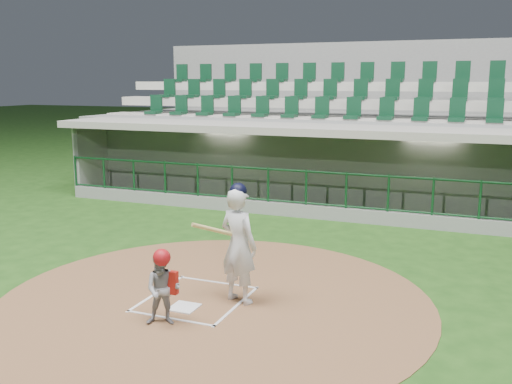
# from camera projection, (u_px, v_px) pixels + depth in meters

# --- Properties ---
(ground) EXTENTS (120.00, 120.00, 0.00)m
(ground) POSITION_uv_depth(u_px,v_px,m) (204.00, 294.00, 9.76)
(ground) COLOR #1B4112
(ground) RESTS_ON ground
(dirt_circle) EXTENTS (7.20, 7.20, 0.01)m
(dirt_circle) POSITION_uv_depth(u_px,v_px,m) (215.00, 300.00, 9.47)
(dirt_circle) COLOR brown
(dirt_circle) RESTS_ON ground
(home_plate) EXTENTS (0.43, 0.43, 0.02)m
(home_plate) POSITION_uv_depth(u_px,v_px,m) (184.00, 307.00, 9.12)
(home_plate) COLOR silver
(home_plate) RESTS_ON dirt_circle
(batter_box_chalk) EXTENTS (1.55, 1.80, 0.01)m
(batter_box_chalk) POSITION_uv_depth(u_px,v_px,m) (196.00, 299.00, 9.49)
(batter_box_chalk) COLOR white
(batter_box_chalk) RESTS_ON ground
(dugout_structure) EXTENTS (16.40, 3.70, 3.00)m
(dugout_structure) POSITION_uv_depth(u_px,v_px,m) (327.00, 172.00, 16.70)
(dugout_structure) COLOR gray
(dugout_structure) RESTS_ON ground
(seating_deck) EXTENTS (17.00, 6.72, 5.15)m
(seating_deck) POSITION_uv_depth(u_px,v_px,m) (349.00, 145.00, 19.42)
(seating_deck) COLOR slate
(seating_deck) RESTS_ON ground
(batter) EXTENTS (0.94, 0.96, 1.99)m
(batter) POSITION_uv_depth(u_px,v_px,m) (238.00, 244.00, 9.22)
(batter) COLOR silver
(batter) RESTS_ON dirt_circle
(catcher) EXTENTS (0.64, 0.58, 1.17)m
(catcher) POSITION_uv_depth(u_px,v_px,m) (163.00, 287.00, 8.42)
(catcher) COLOR gray
(catcher) RESTS_ON dirt_circle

